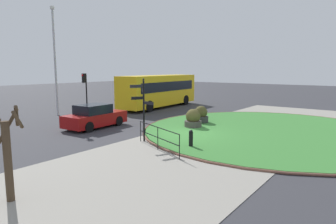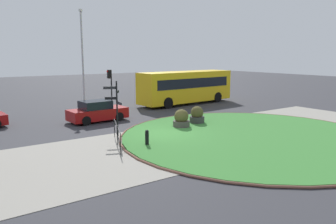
# 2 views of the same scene
# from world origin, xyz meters

# --- Properties ---
(ground) EXTENTS (120.00, 120.00, 0.00)m
(ground) POSITION_xyz_m (0.00, 0.00, 0.00)
(ground) COLOR #333338
(sidewalk_paving) EXTENTS (32.00, 7.81, 0.02)m
(sidewalk_paving) POSITION_xyz_m (0.00, -2.09, 0.01)
(sidewalk_paving) COLOR gray
(sidewalk_paving) RESTS_ON ground
(grass_island) EXTENTS (14.89, 14.89, 0.10)m
(grass_island) POSITION_xyz_m (3.86, -3.48, 0.05)
(grass_island) COLOR #387A33
(grass_island) RESTS_ON ground
(grass_kerb_ring) EXTENTS (15.20, 15.20, 0.11)m
(grass_kerb_ring) POSITION_xyz_m (3.86, -3.48, 0.06)
(grass_kerb_ring) COLOR brown
(grass_kerb_ring) RESTS_ON ground
(signpost_directional) EXTENTS (1.02, 1.10, 3.24)m
(signpost_directional) POSITION_xyz_m (-2.55, 0.91, 1.89)
(signpost_directional) COLOR black
(signpost_directional) RESTS_ON ground
(bollard_foreground) EXTENTS (0.20, 0.20, 0.88)m
(bollard_foreground) POSITION_xyz_m (-2.13, -1.71, 0.45)
(bollard_foreground) COLOR black
(bollard_foreground) RESTS_ON ground
(railing_grass_edge) EXTENTS (1.35, 3.37, 1.07)m
(railing_grass_edge) POSITION_xyz_m (-3.30, -0.65, 0.71)
(railing_grass_edge) COLOR black
(railing_grass_edge) RESTS_ON ground
(bus_yellow) EXTENTS (9.99, 3.05, 3.08)m
(bus_yellow) POSITION_xyz_m (8.78, 8.92, 1.66)
(bus_yellow) COLOR yellow
(bus_yellow) RESTS_ON ground
(car_far_lane) EXTENTS (4.16, 1.98, 1.49)m
(car_far_lane) POSITION_xyz_m (-1.59, 5.86, 0.69)
(car_far_lane) COLOR maroon
(car_far_lane) RESTS_ON ground
(traffic_light_near) EXTENTS (0.49, 0.27, 3.33)m
(traffic_light_near) POSITION_xyz_m (2.18, 11.65, 2.45)
(traffic_light_near) COLOR black
(traffic_light_near) RESTS_ON ground
(lamppost_tall) EXTENTS (0.32, 0.32, 8.51)m
(lamppost_tall) POSITION_xyz_m (0.03, 12.48, 4.55)
(lamppost_tall) COLOR #B7B7BC
(lamppost_tall) RESTS_ON ground
(planter_near_signpost) EXTENTS (1.08, 1.08, 1.22)m
(planter_near_signpost) POSITION_xyz_m (1.98, 0.75, 0.54)
(planter_near_signpost) COLOR #47423D
(planter_near_signpost) RESTS_ON ground
(planter_kerbside) EXTENTS (1.02, 1.02, 1.22)m
(planter_kerbside) POSITION_xyz_m (3.63, 1.16, 0.55)
(planter_kerbside) COLOR #383838
(planter_kerbside) RESTS_ON ground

